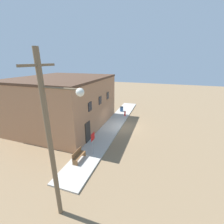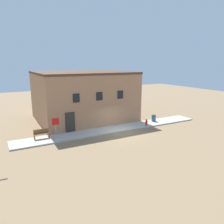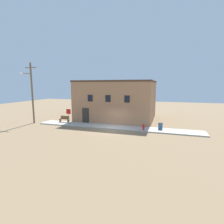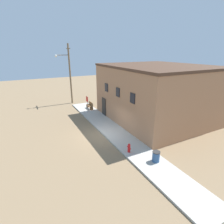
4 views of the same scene
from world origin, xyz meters
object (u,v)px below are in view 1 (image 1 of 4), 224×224
at_px(stop_sign, 93,140).
at_px(trash_bin, 122,109).
at_px(utility_pole, 52,139).
at_px(fire_hydrant, 125,113).
at_px(bench, 78,156).

height_order(stop_sign, trash_bin, stop_sign).
distance_m(trash_bin, utility_pole, 17.99).
relative_size(stop_sign, utility_pole, 0.24).
bearing_deg(trash_bin, fire_hydrant, -151.49).
height_order(trash_bin, utility_pole, utility_pole).
bearing_deg(bench, stop_sign, -33.08).
bearing_deg(utility_pole, trash_bin, 4.26).
bearing_deg(fire_hydrant, trash_bin, 28.51).
bearing_deg(fire_hydrant, utility_pole, -178.97).
xyz_separation_m(fire_hydrant, stop_sign, (-10.22, 0.36, 1.05)).
xyz_separation_m(stop_sign, utility_pole, (-5.38, -0.64, 3.02)).
distance_m(fire_hydrant, trash_bin, 2.14).
bearing_deg(utility_pole, bench, 18.66).
distance_m(stop_sign, utility_pole, 6.20).
bearing_deg(stop_sign, trash_bin, 3.13).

